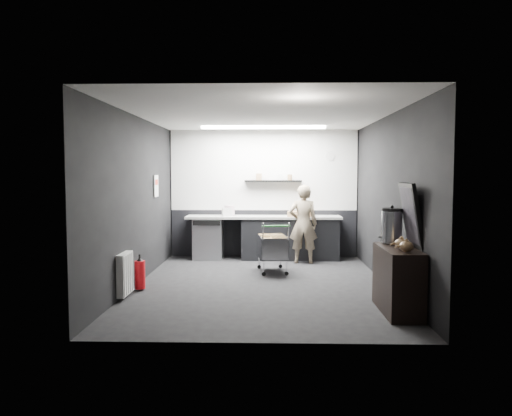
{
  "coord_description": "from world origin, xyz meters",
  "views": [
    {
      "loc": [
        0.13,
        -7.89,
        1.79
      ],
      "look_at": [
        -0.1,
        0.4,
        1.21
      ],
      "focal_mm": 35.0,
      "sensor_mm": 36.0,
      "label": 1
    }
  ],
  "objects": [
    {
      "name": "ceiling",
      "position": [
        0.0,
        0.0,
        2.7
      ],
      "size": [
        5.5,
        5.5,
        0.0
      ],
      "primitive_type": "plane",
      "rotation": [
        3.14,
        0.0,
        0.0
      ],
      "color": "silver",
      "rests_on": "wall_back"
    },
    {
      "name": "radiator",
      "position": [
        -1.94,
        -0.9,
        0.35
      ],
      "size": [
        0.1,
        0.5,
        0.6
      ],
      "primitive_type": "cube",
      "color": "silver",
      "rests_on": "wall_left"
    },
    {
      "name": "dado_panel",
      "position": [
        0.0,
        2.73,
        0.5
      ],
      "size": [
        3.95,
        0.02,
        1.0
      ],
      "primitive_type": "cube",
      "color": "black",
      "rests_on": "wall_back"
    },
    {
      "name": "fire_extinguisher",
      "position": [
        -1.85,
        -0.42,
        0.26
      ],
      "size": [
        0.16,
        0.16,
        0.53
      ],
      "color": "red",
      "rests_on": "floor"
    },
    {
      "name": "poster",
      "position": [
        -1.98,
        1.3,
        1.55
      ],
      "size": [
        0.02,
        0.3,
        0.4
      ],
      "primitive_type": "cube",
      "color": "white",
      "rests_on": "wall_left"
    },
    {
      "name": "kitchen_wall_panel",
      "position": [
        0.0,
        2.73,
        1.85
      ],
      "size": [
        3.95,
        0.02,
        1.7
      ],
      "primitive_type": "cube",
      "color": "silver",
      "rests_on": "wall_back"
    },
    {
      "name": "prep_counter",
      "position": [
        0.14,
        2.42,
        0.46
      ],
      "size": [
        3.2,
        0.61,
        0.9
      ],
      "color": "black",
      "rests_on": "floor"
    },
    {
      "name": "wall_clock",
      "position": [
        1.4,
        2.72,
        2.15
      ],
      "size": [
        0.2,
        0.03,
        0.2
      ],
      "primitive_type": "cylinder",
      "rotation": [
        1.57,
        0.0,
        0.0
      ],
      "color": "silver",
      "rests_on": "wall_back"
    },
    {
      "name": "shopping_cart",
      "position": [
        0.18,
        1.05,
        0.42
      ],
      "size": [
        0.59,
        0.88,
        0.9
      ],
      "color": "silver",
      "rests_on": "floor"
    },
    {
      "name": "floating_shelf",
      "position": [
        0.2,
        2.62,
        1.62
      ],
      "size": [
        1.2,
        0.22,
        0.04
      ],
      "primitive_type": "cube",
      "color": "black",
      "rests_on": "wall_back"
    },
    {
      "name": "wall_right",
      "position": [
        2.0,
        0.0,
        1.35
      ],
      "size": [
        0.0,
        5.5,
        5.5
      ],
      "primitive_type": "plane",
      "rotation": [
        1.57,
        0.0,
        -1.57
      ],
      "color": "black",
      "rests_on": "floor"
    },
    {
      "name": "ceiling_strip",
      "position": [
        0.0,
        1.85,
        2.67
      ],
      "size": [
        2.4,
        0.2,
        0.04
      ],
      "primitive_type": "cube",
      "color": "white",
      "rests_on": "ceiling"
    },
    {
      "name": "wall_front",
      "position": [
        0.0,
        -2.75,
        1.35
      ],
      "size": [
        5.5,
        0.0,
        5.5
      ],
      "primitive_type": "plane",
      "rotation": [
        -1.57,
        0.0,
        0.0
      ],
      "color": "black",
      "rests_on": "floor"
    },
    {
      "name": "poster_red_band",
      "position": [
        -1.98,
        1.3,
        1.62
      ],
      "size": [
        0.02,
        0.22,
        0.1
      ],
      "primitive_type": "cube",
      "color": "red",
      "rests_on": "poster"
    },
    {
      "name": "cardboard_box",
      "position": [
        0.77,
        2.37,
        0.95
      ],
      "size": [
        0.56,
        0.46,
        0.1
      ],
      "primitive_type": "cube",
      "rotation": [
        0.0,
        0.0,
        -0.13
      ],
      "color": "#8F6E4C",
      "rests_on": "prep_counter"
    },
    {
      "name": "white_container",
      "position": [
        -0.76,
        2.37,
        0.98
      ],
      "size": [
        0.22,
        0.19,
        0.17
      ],
      "primitive_type": "cube",
      "rotation": [
        0.0,
        0.0,
        0.26
      ],
      "color": "silver",
      "rests_on": "prep_counter"
    },
    {
      "name": "floor",
      "position": [
        0.0,
        0.0,
        0.0
      ],
      "size": [
        5.5,
        5.5,
        0.0
      ],
      "primitive_type": "plane",
      "color": "black",
      "rests_on": "ground"
    },
    {
      "name": "wall_left",
      "position": [
        -2.0,
        0.0,
        1.35
      ],
      "size": [
        0.0,
        5.5,
        5.5
      ],
      "primitive_type": "plane",
      "rotation": [
        1.57,
        0.0,
        1.57
      ],
      "color": "black",
      "rests_on": "floor"
    },
    {
      "name": "person",
      "position": [
        0.79,
        1.97,
        0.78
      ],
      "size": [
        0.58,
        0.4,
        1.56
      ],
      "primitive_type": "imported",
      "rotation": [
        0.0,
        0.0,
        3.1
      ],
      "color": "#BBAF94",
      "rests_on": "floor"
    },
    {
      "name": "sideboard",
      "position": [
        1.78,
        -1.51,
        0.53
      ],
      "size": [
        0.47,
        1.11,
        1.67
      ],
      "color": "black",
      "rests_on": "floor"
    },
    {
      "name": "wall_back",
      "position": [
        0.0,
        2.75,
        1.35
      ],
      "size": [
        5.5,
        0.0,
        5.5
      ],
      "primitive_type": "plane",
      "rotation": [
        1.57,
        0.0,
        0.0
      ],
      "color": "black",
      "rests_on": "floor"
    },
    {
      "name": "pink_tub",
      "position": [
        -0.71,
        2.42,
        1.01
      ],
      "size": [
        0.22,
        0.22,
        0.22
      ],
      "primitive_type": "cylinder",
      "color": "beige",
      "rests_on": "prep_counter"
    }
  ]
}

